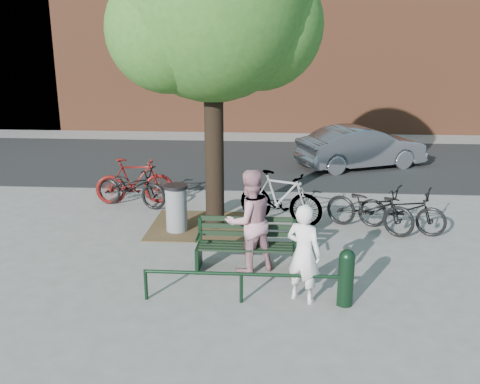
# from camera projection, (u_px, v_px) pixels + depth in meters

# --- Properties ---
(ground) EXTENTS (90.00, 90.00, 0.00)m
(ground) POSITION_uv_depth(u_px,v_px,m) (246.00, 270.00, 9.49)
(ground) COLOR gray
(ground) RESTS_ON ground
(dirt_pit) EXTENTS (2.40, 2.00, 0.02)m
(dirt_pit) POSITION_uv_depth(u_px,v_px,m) (206.00, 226.00, 11.66)
(dirt_pit) COLOR brown
(dirt_pit) RESTS_ON ground
(road) EXTENTS (40.00, 7.00, 0.01)m
(road) POSITION_uv_depth(u_px,v_px,m) (261.00, 162.00, 17.62)
(road) COLOR black
(road) RESTS_ON ground
(park_bench) EXTENTS (1.74, 0.54, 0.97)m
(park_bench) POSITION_uv_depth(u_px,v_px,m) (246.00, 243.00, 9.43)
(park_bench) COLOR black
(park_bench) RESTS_ON ground
(guard_railing) EXTENTS (3.06, 0.06, 0.51)m
(guard_railing) POSITION_uv_depth(u_px,v_px,m) (241.00, 279.00, 8.23)
(guard_railing) COLOR black
(guard_railing) RESTS_ON ground
(street_tree) EXTENTS (4.20, 3.80, 6.50)m
(street_tree) POSITION_uv_depth(u_px,v_px,m) (215.00, 13.00, 10.40)
(street_tree) COLOR black
(street_tree) RESTS_ON ground
(person_left) EXTENTS (0.69, 0.62, 1.58)m
(person_left) POSITION_uv_depth(u_px,v_px,m) (304.00, 253.00, 8.20)
(person_left) COLOR silver
(person_left) RESTS_ON ground
(person_right) EXTENTS (1.12, 1.04, 1.83)m
(person_right) POSITION_uv_depth(u_px,v_px,m) (249.00, 221.00, 9.24)
(person_right) COLOR #B47C87
(person_right) RESTS_ON ground
(bollard) EXTENTS (0.24, 0.24, 0.91)m
(bollard) POSITION_uv_depth(u_px,v_px,m) (346.00, 275.00, 8.14)
(bollard) COLOR black
(bollard) RESTS_ON ground
(litter_bin) EXTENTS (0.50, 0.50, 1.01)m
(litter_bin) POSITION_uv_depth(u_px,v_px,m) (176.00, 208.00, 11.25)
(litter_bin) COLOR gray
(litter_bin) RESTS_ON ground
(bicycle_a) EXTENTS (2.01, 1.18, 1.00)m
(bicycle_a) POSITION_uv_depth(u_px,v_px,m) (131.00, 187.00, 12.89)
(bicycle_a) COLOR black
(bicycle_a) RESTS_ON ground
(bicycle_b) EXTENTS (1.97, 0.83, 1.15)m
(bicycle_b) POSITION_uv_depth(u_px,v_px,m) (135.00, 181.00, 13.09)
(bicycle_b) COLOR #540E0C
(bicycle_b) RESTS_ON ground
(bicycle_c) EXTENTS (2.02, 1.61, 1.03)m
(bicycle_c) POSITION_uv_depth(u_px,v_px,m) (370.00, 207.00, 11.28)
(bicycle_c) COLOR black
(bicycle_c) RESTS_ON ground
(bicycle_d) EXTENTS (2.01, 1.25, 1.17)m
(bicycle_d) POSITION_uv_depth(u_px,v_px,m) (280.00, 197.00, 11.74)
(bicycle_d) COLOR gray
(bicycle_d) RESTS_ON ground
(bicycle_e) EXTENTS (1.95, 1.34, 0.97)m
(bicycle_e) POSITION_uv_depth(u_px,v_px,m) (402.00, 209.00, 11.25)
(bicycle_e) COLOR black
(bicycle_e) RESTS_ON ground
(parked_car) EXTENTS (4.22, 2.84, 1.32)m
(parked_car) POSITION_uv_depth(u_px,v_px,m) (362.00, 147.00, 16.66)
(parked_car) COLOR gray
(parked_car) RESTS_ON ground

